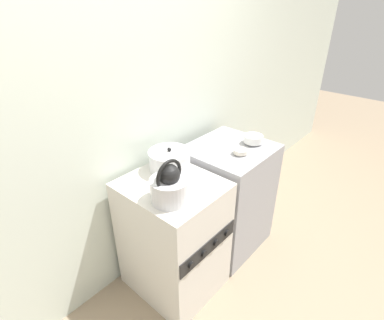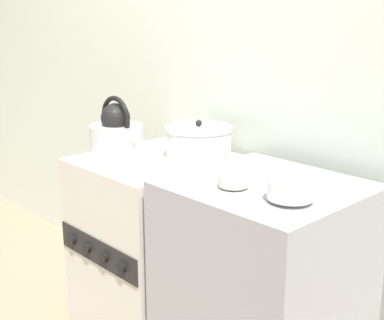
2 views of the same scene
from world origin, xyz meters
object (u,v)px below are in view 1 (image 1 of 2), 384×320
object	(u,v)px
enamel_bowl	(253,139)
small_ceramic_bowl	(240,151)
stove	(174,237)
cooking_pot	(170,160)
kettle	(170,186)

from	to	relation	value
enamel_bowl	small_ceramic_bowl	world-z (taller)	enamel_bowl
stove	cooking_pot	distance (m)	0.54
cooking_pot	stove	bearing A→B (deg)	-132.06
stove	small_ceramic_bowl	world-z (taller)	small_ceramic_bowl
kettle	enamel_bowl	world-z (taller)	kettle
kettle	enamel_bowl	size ratio (longest dim) A/B	1.92
kettle	cooking_pot	world-z (taller)	kettle
kettle	cooking_pot	distance (m)	0.35
kettle	small_ceramic_bowl	distance (m)	0.69
kettle	enamel_bowl	distance (m)	0.90
stove	small_ceramic_bowl	size ratio (longest dim) A/B	8.76
stove	enamel_bowl	world-z (taller)	enamel_bowl
stove	enamel_bowl	bearing A→B (deg)	-7.97
stove	kettle	size ratio (longest dim) A/B	3.20
enamel_bowl	small_ceramic_bowl	size ratio (longest dim) A/B	1.43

